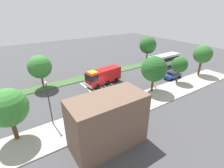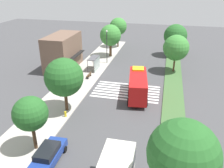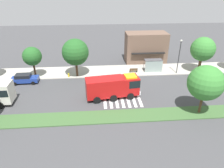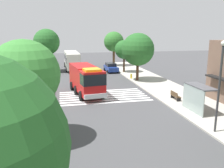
{
  "view_description": "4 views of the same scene",
  "coord_description": "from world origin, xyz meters",
  "px_view_note": "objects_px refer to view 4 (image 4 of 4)",
  "views": [
    {
      "loc": [
        15.43,
        27.41,
        15.63
      ],
      "look_at": [
        -1.66,
        1.54,
        1.28
      ],
      "focal_mm": 26.74,
      "sensor_mm": 36.0,
      "label": 1
    },
    {
      "loc": [
        -32.5,
        -5.43,
        16.14
      ],
      "look_at": [
        -1.6,
        2.0,
        1.63
      ],
      "focal_mm": 37.06,
      "sensor_mm": 36.0,
      "label": 2
    },
    {
      "loc": [
        -4.07,
        -29.77,
        16.48
      ],
      "look_at": [
        -1.63,
        0.38,
        1.2
      ],
      "focal_mm": 32.55,
      "sensor_mm": 36.0,
      "label": 3
    },
    {
      "loc": [
        26.33,
        -4.84,
        7.49
      ],
      "look_at": [
        -0.99,
        1.16,
        1.28
      ],
      "focal_mm": 37.89,
      "sensor_mm": 36.0,
      "label": 4
    }
  ],
  "objects_px": {
    "sidewalk_tree_far_west": "(114,42)",
    "fire_hydrant": "(131,76)",
    "bus_stop_shelter": "(197,93)",
    "transit_bus": "(72,59)",
    "median_tree_west": "(25,75)",
    "street_lamp": "(220,80)",
    "bench_near_shelter": "(175,96)",
    "parked_car_west": "(111,67)",
    "sidewalk_tree_center": "(138,50)",
    "fire_truck": "(86,79)",
    "sidewalk_tree_west": "(124,50)",
    "median_tree_far_west": "(47,42)"
  },
  "relations": [
    {
      "from": "bench_near_shelter",
      "to": "sidewalk_tree_west",
      "type": "xyz_separation_m",
      "value": [
        -19.07,
        -0.68,
        3.68
      ]
    },
    {
      "from": "median_tree_far_west",
      "to": "fire_hydrant",
      "type": "distance_m",
      "value": 17.68
    },
    {
      "from": "bench_near_shelter",
      "to": "median_tree_west",
      "type": "xyz_separation_m",
      "value": [
        6.74,
        -14.57,
        4.1
      ]
    },
    {
      "from": "median_tree_far_west",
      "to": "fire_truck",
      "type": "bearing_deg",
      "value": 16.11
    },
    {
      "from": "sidewalk_tree_west",
      "to": "median_tree_far_west",
      "type": "height_order",
      "value": "median_tree_far_west"
    },
    {
      "from": "bench_near_shelter",
      "to": "median_tree_far_west",
      "type": "height_order",
      "value": "median_tree_far_west"
    },
    {
      "from": "fire_truck",
      "to": "median_tree_far_west",
      "type": "xyz_separation_m",
      "value": [
        -18.37,
        -5.31,
        3.63
      ]
    },
    {
      "from": "bus_stop_shelter",
      "to": "street_lamp",
      "type": "height_order",
      "value": "street_lamp"
    },
    {
      "from": "transit_bus",
      "to": "bus_stop_shelter",
      "type": "distance_m",
      "value": 30.81
    },
    {
      "from": "sidewalk_tree_center",
      "to": "fire_hydrant",
      "type": "height_order",
      "value": "sidewalk_tree_center"
    },
    {
      "from": "fire_hydrant",
      "to": "sidewalk_tree_west",
      "type": "bearing_deg",
      "value": 175.47
    },
    {
      "from": "sidewalk_tree_center",
      "to": "median_tree_west",
      "type": "height_order",
      "value": "sidewalk_tree_center"
    },
    {
      "from": "bus_stop_shelter",
      "to": "sidewalk_tree_west",
      "type": "xyz_separation_m",
      "value": [
        -23.07,
        -0.72,
        2.38
      ]
    },
    {
      "from": "street_lamp",
      "to": "sidewalk_tree_far_west",
      "type": "bearing_deg",
      "value": 179.37
    },
    {
      "from": "sidewalk_tree_far_west",
      "to": "sidewalk_tree_west",
      "type": "height_order",
      "value": "sidewalk_tree_far_west"
    },
    {
      "from": "transit_bus",
      "to": "fire_hydrant",
      "type": "xyz_separation_m",
      "value": [
        12.39,
        8.76,
        -1.57
      ]
    },
    {
      "from": "parked_car_west",
      "to": "median_tree_west",
      "type": "bearing_deg",
      "value": -24.84
    },
    {
      "from": "fire_truck",
      "to": "sidewalk_tree_west",
      "type": "distance_m",
      "value": 16.85
    },
    {
      "from": "parked_car_west",
      "to": "sidewalk_tree_far_west",
      "type": "height_order",
      "value": "sidewalk_tree_far_west"
    },
    {
      "from": "street_lamp",
      "to": "median_tree_west",
      "type": "distance_m",
      "value": 13.62
    },
    {
      "from": "sidewalk_tree_center",
      "to": "transit_bus",
      "type": "bearing_deg",
      "value": -146.48
    },
    {
      "from": "parked_car_west",
      "to": "bus_stop_shelter",
      "type": "xyz_separation_m",
      "value": [
        24.41,
        2.92,
        1.01
      ]
    },
    {
      "from": "bench_near_shelter",
      "to": "sidewalk_tree_center",
      "type": "xyz_separation_m",
      "value": [
        -11.18,
        -0.68,
        4.26
      ]
    },
    {
      "from": "bus_stop_shelter",
      "to": "sidewalk_tree_center",
      "type": "bearing_deg",
      "value": -177.3
    },
    {
      "from": "parked_car_west",
      "to": "bus_stop_shelter",
      "type": "distance_m",
      "value": 24.61
    },
    {
      "from": "bus_stop_shelter",
      "to": "fire_hydrant",
      "type": "height_order",
      "value": "bus_stop_shelter"
    },
    {
      "from": "bench_near_shelter",
      "to": "fire_hydrant",
      "type": "relative_size",
      "value": 2.29
    },
    {
      "from": "sidewalk_tree_center",
      "to": "median_tree_west",
      "type": "bearing_deg",
      "value": -37.78
    },
    {
      "from": "transit_bus",
      "to": "parked_car_west",
      "type": "bearing_deg",
      "value": -125.0
    },
    {
      "from": "transit_bus",
      "to": "median_tree_far_west",
      "type": "relative_size",
      "value": 1.33
    },
    {
      "from": "parked_car_west",
      "to": "sidewalk_tree_west",
      "type": "relative_size",
      "value": 0.81
    },
    {
      "from": "fire_truck",
      "to": "bench_near_shelter",
      "type": "height_order",
      "value": "fire_truck"
    },
    {
      "from": "bench_near_shelter",
      "to": "street_lamp",
      "type": "relative_size",
      "value": 0.24
    },
    {
      "from": "sidewalk_tree_west",
      "to": "median_tree_far_west",
      "type": "bearing_deg",
      "value": -106.24
    },
    {
      "from": "street_lamp",
      "to": "median_tree_west",
      "type": "bearing_deg",
      "value": -97.5
    },
    {
      "from": "sidewalk_tree_far_west",
      "to": "fire_hydrant",
      "type": "height_order",
      "value": "sidewalk_tree_far_west"
    },
    {
      "from": "parked_car_west",
      "to": "transit_bus",
      "type": "bearing_deg",
      "value": -125.46
    },
    {
      "from": "transit_bus",
      "to": "median_tree_west",
      "type": "xyz_separation_m",
      "value": [
        31.89,
        -4.63,
        2.63
      ]
    },
    {
      "from": "bench_near_shelter",
      "to": "sidewalk_tree_west",
      "type": "height_order",
      "value": "sidewalk_tree_west"
    },
    {
      "from": "street_lamp",
      "to": "bench_near_shelter",
      "type": "bearing_deg",
      "value": 172.76
    },
    {
      "from": "transit_bus",
      "to": "median_tree_west",
      "type": "relative_size",
      "value": 1.52
    },
    {
      "from": "sidewalk_tree_far_west",
      "to": "fire_hydrant",
      "type": "xyz_separation_m",
      "value": [
        14.86,
        -0.5,
        -4.84
      ]
    },
    {
      "from": "sidewalk_tree_far_west",
      "to": "median_tree_west",
      "type": "relative_size",
      "value": 1.07
    },
    {
      "from": "parked_car_west",
      "to": "bus_stop_shelter",
      "type": "bearing_deg",
      "value": 5.26
    },
    {
      "from": "sidewalk_tree_far_west",
      "to": "sidewalk_tree_west",
      "type": "relative_size",
      "value": 1.26
    },
    {
      "from": "street_lamp",
      "to": "sidewalk_tree_center",
      "type": "xyz_separation_m",
      "value": [
        -19.69,
        0.4,
        0.77
      ]
    },
    {
      "from": "street_lamp",
      "to": "transit_bus",
      "type": "bearing_deg",
      "value": -165.26
    },
    {
      "from": "transit_bus",
      "to": "sidewalk_tree_center",
      "type": "bearing_deg",
      "value": -147.57
    },
    {
      "from": "sidewalk_tree_west",
      "to": "parked_car_west",
      "type": "bearing_deg",
      "value": -121.35
    },
    {
      "from": "bus_stop_shelter",
      "to": "fire_hydrant",
      "type": "distance_m",
      "value": 16.87
    }
  ]
}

